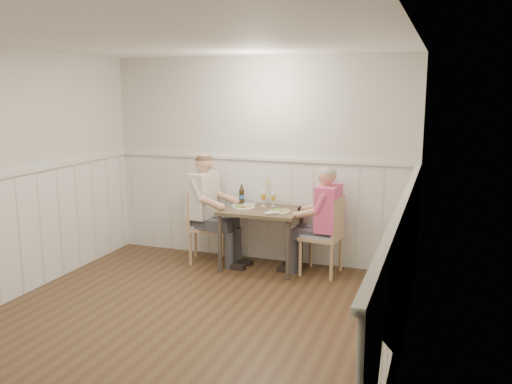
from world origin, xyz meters
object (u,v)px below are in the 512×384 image
man_in_pink (325,229)px  beer_bottle (242,195)px  diner_cream (206,217)px  grass_vase (266,192)px  dining_table (261,217)px  chair_left (203,223)px  chair_right (326,233)px

man_in_pink → beer_bottle: bearing=170.6°
diner_cream → grass_vase: (0.70, 0.30, 0.31)m
diner_cream → dining_table: bearing=-0.3°
man_in_pink → chair_left: bearing=180.0°
man_in_pink → diner_cream: size_ratio=0.93×
grass_vase → man_in_pink: bearing=-18.1°
chair_left → man_in_pink: bearing=-0.0°
dining_table → beer_bottle: size_ratio=3.89×
chair_right → grass_vase: grass_vase is taller
diner_cream → beer_bottle: size_ratio=5.83×
chair_right → beer_bottle: bearing=171.7°
dining_table → chair_left: 0.82m
grass_vase → chair_right: bearing=-16.7°
man_in_pink → diner_cream: (-1.52, -0.03, 0.04)m
chair_left → beer_bottle: (0.47, 0.18, 0.35)m
chair_left → beer_bottle: 0.61m
dining_table → grass_vase: 0.40m
chair_right → diner_cream: 1.54m
dining_table → diner_cream: diner_cream is taller
chair_right → chair_left: (-1.60, -0.02, -0.01)m
chair_left → beer_bottle: size_ratio=3.82×
dining_table → chair_left: chair_left is taller
chair_right → chair_left: bearing=-179.4°
dining_table → man_in_pink: bearing=2.4°
diner_cream → beer_bottle: bearing=28.0°
dining_table → man_in_pink: size_ratio=0.72×
dining_table → chair_left: (-0.81, 0.03, -0.14)m
chair_left → chair_right: bearing=0.6°
dining_table → man_in_pink: (0.78, 0.03, -0.09)m
chair_right → dining_table: bearing=-176.3°
chair_right → chair_left: size_ratio=1.01×
man_in_pink → beer_bottle: size_ratio=5.44×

